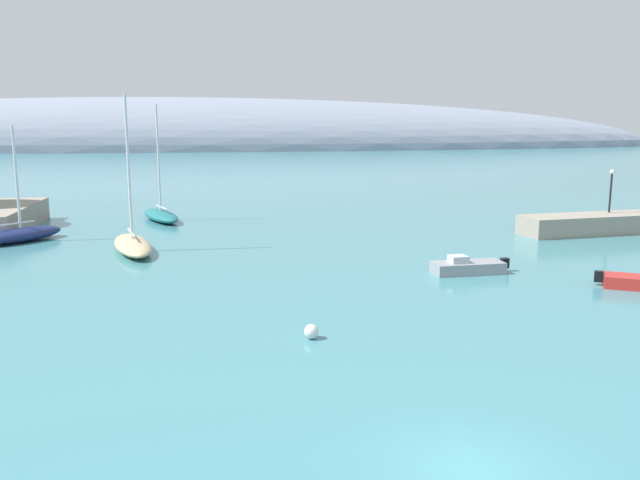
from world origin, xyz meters
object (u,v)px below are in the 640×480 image
(sailboat_sand_near_shore, at_px, (132,244))
(sailboat_teal_mid_mooring, at_px, (161,215))
(motorboat_grey_alongside_breakwater, at_px, (468,267))
(harbor_lamp_post, at_px, (611,185))
(sailboat_navy_outer_mooring, at_px, (21,234))
(mooring_buoy_white, at_px, (311,332))

(sailboat_sand_near_shore, distance_m, sailboat_teal_mid_mooring, 13.79)
(motorboat_grey_alongside_breakwater, bearing_deg, sailboat_teal_mid_mooring, -53.25)
(sailboat_teal_mid_mooring, relative_size, harbor_lamp_post, 2.96)
(sailboat_sand_near_shore, relative_size, motorboat_grey_alongside_breakwater, 2.26)
(sailboat_navy_outer_mooring, distance_m, mooring_buoy_white, 30.39)
(harbor_lamp_post, bearing_deg, motorboat_grey_alongside_breakwater, -143.75)
(sailboat_teal_mid_mooring, distance_m, harbor_lamp_post, 37.64)
(sailboat_sand_near_shore, bearing_deg, harbor_lamp_post, 80.32)
(sailboat_teal_mid_mooring, height_order, sailboat_navy_outer_mooring, sailboat_teal_mid_mooring)
(sailboat_teal_mid_mooring, bearing_deg, motorboat_grey_alongside_breakwater, -160.69)
(sailboat_navy_outer_mooring, xyz_separation_m, motorboat_grey_alongside_breakwater, (28.50, -14.56, -0.22))
(sailboat_teal_mid_mooring, distance_m, mooring_buoy_white, 34.42)
(sailboat_teal_mid_mooring, xyz_separation_m, mooring_buoy_white, (8.63, -33.32, -0.24))
(sailboat_navy_outer_mooring, bearing_deg, mooring_buoy_white, -100.86)
(sailboat_navy_outer_mooring, bearing_deg, harbor_lamp_post, -49.98)
(sailboat_teal_mid_mooring, height_order, motorboat_grey_alongside_breakwater, sailboat_teal_mid_mooring)
(sailboat_teal_mid_mooring, distance_m, sailboat_navy_outer_mooring, 12.74)
(mooring_buoy_white, distance_m, harbor_lamp_post, 35.23)
(sailboat_sand_near_shore, bearing_deg, motorboat_grey_alongside_breakwater, 50.75)
(motorboat_grey_alongside_breakwater, relative_size, mooring_buoy_white, 7.68)
(harbor_lamp_post, bearing_deg, sailboat_teal_mid_mooring, 162.68)
(sailboat_teal_mid_mooring, relative_size, sailboat_navy_outer_mooring, 1.21)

